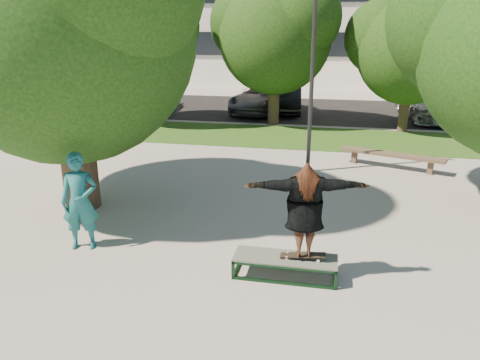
% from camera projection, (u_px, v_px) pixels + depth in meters
% --- Properties ---
extents(ground, '(120.00, 120.00, 0.00)m').
position_uv_depth(ground, '(244.00, 238.00, 9.75)').
color(ground, gray).
rests_on(ground, ground).
extents(grass_strip, '(30.00, 4.00, 0.02)m').
position_uv_depth(grass_strip, '(315.00, 138.00, 18.39)').
color(grass_strip, '#1F4A15').
rests_on(grass_strip, ground).
extents(asphalt_strip, '(40.00, 8.00, 0.01)m').
position_uv_depth(asphalt_strip, '(302.00, 110.00, 24.63)').
color(asphalt_strip, black).
rests_on(asphalt_strip, ground).
extents(tree_left, '(6.96, 5.95, 7.12)m').
position_uv_depth(tree_left, '(61.00, 16.00, 10.20)').
color(tree_left, '#38281E').
rests_on(tree_left, ground).
extents(bg_tree_left, '(5.28, 4.51, 5.77)m').
position_uv_depth(bg_tree_left, '(144.00, 37.00, 20.13)').
color(bg_tree_left, '#38281E').
rests_on(bg_tree_left, ground).
extents(bg_tree_mid, '(5.76, 4.92, 6.24)m').
position_uv_depth(bg_tree_mid, '(274.00, 31.00, 19.93)').
color(bg_tree_mid, '#38281E').
rests_on(bg_tree_mid, ground).
extents(bg_tree_right, '(5.04, 4.31, 5.43)m').
position_uv_depth(bg_tree_right, '(409.00, 45.00, 18.57)').
color(bg_tree_right, '#38281E').
rests_on(bg_tree_right, ground).
extents(lamppost, '(0.25, 0.15, 6.11)m').
position_uv_depth(lamppost, '(313.00, 65.00, 13.22)').
color(lamppost, '#2D2D30').
rests_on(lamppost, ground).
extents(grind_box, '(1.80, 0.60, 0.38)m').
position_uv_depth(grind_box, '(285.00, 267.00, 8.21)').
color(grind_box, black).
rests_on(grind_box, ground).
extents(skater_rig, '(2.11, 0.94, 1.74)m').
position_uv_depth(skater_rig, '(305.00, 210.00, 7.81)').
color(skater_rig, white).
rests_on(skater_rig, grind_box).
extents(bystander, '(0.81, 0.65, 1.95)m').
position_uv_depth(bystander, '(80.00, 201.00, 9.05)').
color(bystander, '#1A6163').
rests_on(bystander, ground).
extents(bench, '(3.12, 1.47, 0.49)m').
position_uv_depth(bench, '(392.00, 156.00, 14.40)').
color(bench, brown).
rests_on(bench, ground).
extents(car_silver_a, '(2.50, 4.70, 1.52)m').
position_uv_depth(car_silver_a, '(149.00, 96.00, 24.15)').
color(car_silver_a, '#B3B3B8').
rests_on(car_silver_a, asphalt_strip).
extents(car_dark, '(1.70, 4.02, 1.29)m').
position_uv_depth(car_dark, '(288.00, 100.00, 23.70)').
color(car_dark, black).
rests_on(car_dark, asphalt_strip).
extents(car_grey, '(2.95, 5.35, 1.42)m').
position_uv_depth(car_grey, '(262.00, 98.00, 23.79)').
color(car_grey, '#5D5C62').
rests_on(car_grey, asphalt_strip).
extents(car_silver_b, '(2.70, 5.63, 1.58)m').
position_uv_depth(car_silver_b, '(428.00, 102.00, 22.18)').
color(car_silver_b, '#B6B7BB').
rests_on(car_silver_b, asphalt_strip).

